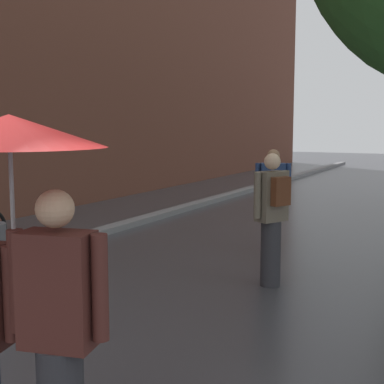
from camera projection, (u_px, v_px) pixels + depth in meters
The scene contains 4 objects.
kerb_strip at pixel (184, 208), 13.07m from camera, with size 0.30×36.00×0.12m, color slate.
couple_under_umbrella at pixel (14, 251), 2.95m from camera, with size 1.10×1.06×2.13m.
pedestrian_walking_midground at pixel (273, 199), 8.90m from camera, with size 0.55×0.36×1.68m.
pedestrian_walking_far at pixel (272, 216), 6.83m from camera, with size 0.43×0.54×1.72m.
Camera 1 is at (2.97, -1.36, 2.07)m, focal length 50.03 mm.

